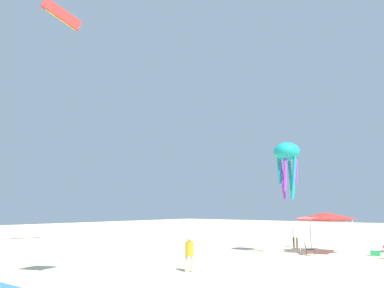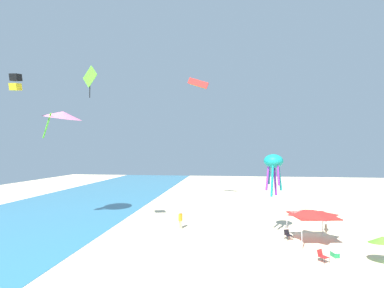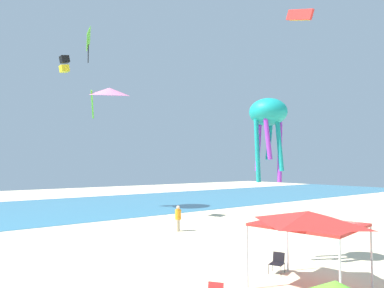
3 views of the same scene
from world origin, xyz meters
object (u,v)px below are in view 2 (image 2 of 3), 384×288
folding_chair_facing_ocean (288,234)px  person_beachcomber (326,221)px  kite_delta_pink (63,115)px  kite_parafoil_red (198,83)px  kite_box_black (16,82)px  canopy_tent (313,213)px  cooler_box (335,254)px  beach_umbrella (383,239)px  kite_diamond_lime (90,78)px  person_kite_handler (180,218)px  folding_chair_right_of_tent (322,255)px  kite_octopus_teal (273,163)px

folding_chair_facing_ocean → person_beachcomber: size_ratio=0.46×
kite_delta_pink → kite_parafoil_red: 20.17m
kite_delta_pink → kite_box_black: size_ratio=3.17×
canopy_tent → cooler_box: bearing=-168.5°
beach_umbrella → kite_parafoil_red: kite_parafoil_red is taller
folding_chair_facing_ocean → kite_diamond_lime: (-1.30, 18.26, 14.41)m
cooler_box → kite_delta_pink: kite_delta_pink is taller
person_beachcomber → kite_parafoil_red: size_ratio=0.52×
person_kite_handler → canopy_tent: bearing=-141.8°
beach_umbrella → folding_chair_facing_ocean: size_ratio=2.66×
person_kite_handler → folding_chair_right_of_tent: bearing=-159.7°
kite_delta_pink → kite_octopus_teal: 23.78m
person_kite_handler → folding_chair_facing_ocean: bearing=-140.7°
canopy_tent → kite_parafoil_red: bearing=35.3°
canopy_tent → folding_chair_facing_ocean: 2.91m
person_kite_handler → kite_diamond_lime: 16.45m
kite_diamond_lime → kite_delta_pink: (4.55, 5.81, -2.79)m
folding_chair_right_of_tent → person_kite_handler: person_kite_handler is taller
beach_umbrella → folding_chair_right_of_tent: size_ratio=2.66×
folding_chair_facing_ocean → kite_octopus_teal: (0.76, 1.03, 6.28)m
beach_umbrella → folding_chair_right_of_tent: 4.24m
kite_box_black → kite_delta_pink: bearing=-126.6°
kite_parafoil_red → kite_box_black: (-16.38, 17.03, -3.68)m
canopy_tent → kite_delta_pink: kite_delta_pink is taller
cooler_box → kite_octopus_teal: kite_octopus_teal is taller
person_beachcomber → kite_delta_pink: (0.51, 28.31, 11.05)m
person_kite_handler → kite_octopus_teal: size_ratio=0.44×
kite_delta_pink → kite_octopus_teal: kite_delta_pink is taller
beach_umbrella → kite_box_black: size_ratio=1.19×
folding_chair_facing_ocean → canopy_tent: bearing=-38.8°
kite_diamond_lime → cooler_box: bearing=-166.4°
person_kite_handler → kite_box_black: bearing=60.0°
beach_umbrella → cooler_box: (1.08, 2.76, -1.55)m
cooler_box → kite_parafoil_red: size_ratio=0.20×
person_beachcomber → kite_box_black: kite_box_black is taller
kite_diamond_lime → folding_chair_right_of_tent: bearing=-169.9°
canopy_tent → beach_umbrella: 5.27m
person_kite_handler → kite_box_black: kite_box_black is taller
cooler_box → kite_parafoil_red: bearing=32.3°
canopy_tent → person_kite_handler: 12.44m
folding_chair_right_of_tent → kite_box_black: 31.76m
kite_diamond_lime → kite_parafoil_red: (17.09, -8.57, 3.74)m
folding_chair_facing_ocean → kite_box_black: size_ratio=0.45×
canopy_tent → person_beachcomber: size_ratio=2.18×
folding_chair_right_of_tent → kite_delta_pink: 28.97m
folding_chair_right_of_tent → kite_diamond_lime: (3.33, 19.53, 14.41)m
canopy_tent → person_beachcomber: 4.34m
canopy_tent → person_beachcomber: bearing=-34.1°
person_beachcomber → person_kite_handler: 14.34m
cooler_box → person_beachcomber: bearing=-15.0°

